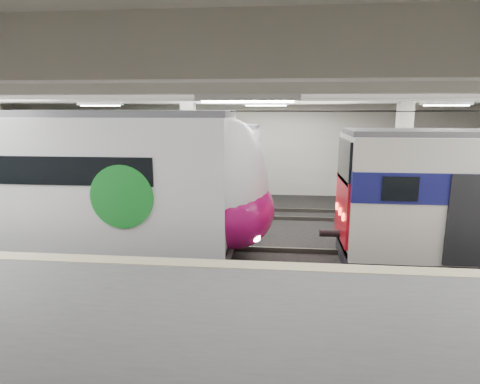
# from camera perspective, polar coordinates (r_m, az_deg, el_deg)

# --- Properties ---
(station_hall) EXTENTS (36.00, 24.00, 5.75)m
(station_hall) POSITION_cam_1_polar(r_m,az_deg,el_deg) (10.66, 2.93, 3.47)
(station_hall) COLOR black
(station_hall) RESTS_ON ground
(modern_emu) EXTENTS (14.81, 3.06, 4.73)m
(modern_emu) POSITION_cam_1_polar(r_m,az_deg,el_deg) (14.28, -23.29, 0.90)
(modern_emu) COLOR white
(modern_emu) RESTS_ON ground
(far_train) EXTENTS (12.68, 2.76, 4.09)m
(far_train) POSITION_cam_1_polar(r_m,az_deg,el_deg) (19.38, -16.45, 3.40)
(far_train) COLOR white
(far_train) RESTS_ON ground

